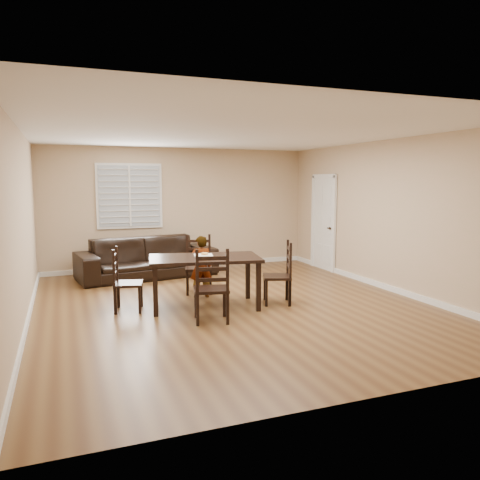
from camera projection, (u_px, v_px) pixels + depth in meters
name	position (u px, v px, depth m)	size (l,w,h in m)	color
ground	(232.00, 305.00, 7.47)	(7.00, 7.00, 0.00)	brown
room	(230.00, 191.00, 7.42)	(6.04, 7.04, 2.72)	tan
dining_table	(205.00, 262.00, 7.27)	(1.84, 1.23, 0.79)	black
chair_near	(199.00, 266.00, 8.36)	(0.56, 0.53, 1.02)	black
chair_far	(212.00, 290.00, 6.42)	(0.56, 0.53, 1.06)	black
chair_left	(121.00, 282.00, 7.07)	(0.50, 0.52, 0.97)	black
chair_right	(285.00, 275.00, 7.52)	(0.56, 0.57, 1.01)	black
child	(201.00, 267.00, 7.89)	(0.38, 0.25, 1.06)	gray
napkin	(203.00, 255.00, 7.45)	(0.29, 0.29, 0.00)	#EFE4CE
donut	(205.00, 253.00, 7.45)	(0.11, 0.11, 0.04)	#D6984D
sofa	(147.00, 258.00, 9.61)	(2.77, 1.08, 0.81)	black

